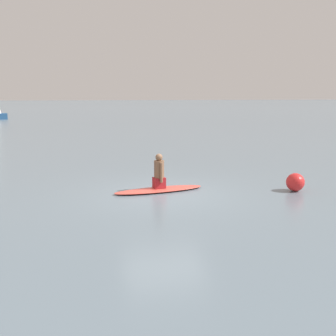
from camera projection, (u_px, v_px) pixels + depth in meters
ground_plane at (164, 194)px, 12.49m from camera, size 400.00×400.00×0.00m
surfboard at (159, 190)px, 12.81m from camera, size 2.93×1.20×0.11m
person_paddler at (159, 173)px, 12.72m from camera, size 0.39×0.47×1.06m
buoy_marker at (295, 182)px, 12.80m from camera, size 0.56×0.56×0.56m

